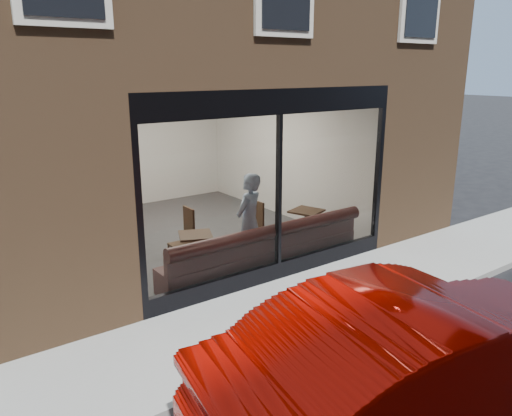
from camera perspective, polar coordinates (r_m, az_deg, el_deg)
ground at (r=7.38m, az=12.70°, el=-13.04°), size 120.00×120.00×0.00m
sidewalk_near at (r=7.99m, az=7.26°, el=-10.40°), size 40.00×2.00×0.01m
kerb_near at (r=7.33m, az=13.03°, el=-12.76°), size 40.00×0.10×0.12m
host_building_pier_right at (r=15.10m, az=-0.39°, el=8.45°), size 2.50×12.00×3.20m
host_building_backfill at (r=16.08m, az=-17.93°, el=8.14°), size 5.00×6.00×3.20m
cafe_floor at (r=11.00m, az=-7.13°, el=-2.89°), size 6.00×6.00×0.00m
cafe_ceiling at (r=10.44m, az=-7.74°, el=13.84°), size 6.00×6.00×0.00m
cafe_wall_back at (r=13.28m, az=-13.73°, el=7.01°), size 5.00×0.00×5.00m
cafe_wall_left at (r=9.69m, az=-20.43°, el=3.37°), size 0.00×6.00×6.00m
cafe_wall_right at (r=11.98m, az=3.12°, el=6.53°), size 0.00×6.00×6.00m
storefront_kick at (r=8.65m, az=2.50°, el=-7.13°), size 5.00×0.10×0.30m
storefront_header at (r=7.99m, az=2.74°, el=12.07°), size 5.00×0.10×0.40m
storefront_mullion at (r=8.21m, az=2.61°, el=1.91°), size 0.06×0.10×2.50m
storefront_glass at (r=8.18m, az=2.74°, el=1.87°), size 4.80×0.00×4.80m
banquette at (r=8.91m, az=0.89°, el=-5.89°), size 4.00×0.55×0.45m
person at (r=8.83m, az=-0.80°, el=-1.60°), size 0.76×0.65×1.75m
cafe_table_left at (r=8.63m, az=-6.93°, el=-3.10°), size 0.73×0.73×0.04m
cafe_table_right at (r=10.05m, az=5.80°, el=-0.35°), size 0.72×0.72×0.04m
cafe_chair_left at (r=9.69m, az=-8.57°, el=-4.17°), size 0.40×0.40×0.04m
cafe_chair_right at (r=10.01m, az=-0.65°, el=-3.33°), size 0.39×0.39×0.04m
wall_poster at (r=9.76m, az=-20.14°, el=2.31°), size 0.02×0.66×0.88m
parked_car at (r=5.30m, az=19.36°, el=-16.37°), size 4.86×2.34×1.54m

